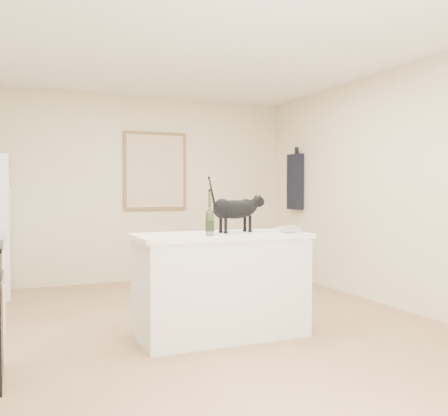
# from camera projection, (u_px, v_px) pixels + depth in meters

# --- Properties ---
(floor) EXTENTS (5.50, 5.50, 0.00)m
(floor) POSITION_uv_depth(u_px,v_px,m) (202.00, 331.00, 4.57)
(floor) COLOR #A07D55
(floor) RESTS_ON ground
(ceiling) EXTENTS (5.50, 5.50, 0.00)m
(ceiling) POSITION_uv_depth(u_px,v_px,m) (202.00, 42.00, 4.48)
(ceiling) COLOR white
(ceiling) RESTS_ON ground
(wall_back) EXTENTS (4.50, 0.00, 4.50)m
(wall_back) POSITION_uv_depth(u_px,v_px,m) (134.00, 189.00, 7.06)
(wall_back) COLOR beige
(wall_back) RESTS_ON ground
(wall_front) EXTENTS (4.50, 0.00, 4.50)m
(wall_front) POSITION_uv_depth(u_px,v_px,m) (444.00, 184.00, 1.99)
(wall_front) COLOR beige
(wall_front) RESTS_ON ground
(wall_right) EXTENTS (0.00, 5.50, 5.50)m
(wall_right) POSITION_uv_depth(u_px,v_px,m) (399.00, 188.00, 5.40)
(wall_right) COLOR beige
(wall_right) RESTS_ON ground
(island_base) EXTENTS (1.44, 0.67, 0.86)m
(island_base) POSITION_uv_depth(u_px,v_px,m) (221.00, 287.00, 4.41)
(island_base) COLOR white
(island_base) RESTS_ON floor
(island_top) EXTENTS (1.50, 0.70, 0.04)m
(island_top) POSITION_uv_depth(u_px,v_px,m) (221.00, 236.00, 4.39)
(island_top) COLOR white
(island_top) RESTS_ON island_base
(artwork_frame) EXTENTS (0.90, 0.03, 1.10)m
(artwork_frame) POSITION_uv_depth(u_px,v_px,m) (155.00, 171.00, 7.14)
(artwork_frame) COLOR brown
(artwork_frame) RESTS_ON wall_back
(artwork_canvas) EXTENTS (0.82, 0.00, 1.02)m
(artwork_canvas) POSITION_uv_depth(u_px,v_px,m) (156.00, 171.00, 7.12)
(artwork_canvas) COLOR beige
(artwork_canvas) RESTS_ON wall_back
(hanging_garment) EXTENTS (0.08, 0.34, 0.80)m
(hanging_garment) POSITION_uv_depth(u_px,v_px,m) (295.00, 182.00, 7.26)
(hanging_garment) COLOR black
(hanging_garment) RESTS_ON wall_right
(black_cat) EXTENTS (0.55, 0.25, 0.37)m
(black_cat) POSITION_uv_depth(u_px,v_px,m) (235.00, 212.00, 4.48)
(black_cat) COLOR black
(black_cat) RESTS_ON island_top
(wine_bottle) EXTENTS (0.07, 0.07, 0.34)m
(wine_bottle) POSITION_uv_depth(u_px,v_px,m) (210.00, 215.00, 4.18)
(wine_bottle) COLOR #2A5923
(wine_bottle) RESTS_ON island_top
(glass_bowl) EXTENTS (0.29, 0.29, 0.06)m
(glass_bowl) POSITION_uv_depth(u_px,v_px,m) (290.00, 230.00, 4.45)
(glass_bowl) COLOR white
(glass_bowl) RESTS_ON island_top
(fridge_paper) EXTENTS (0.05, 0.15, 0.20)m
(fridge_paper) POSITION_uv_depth(u_px,v_px,m) (10.00, 198.00, 6.13)
(fridge_paper) COLOR silver
(fridge_paper) RESTS_ON fridge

